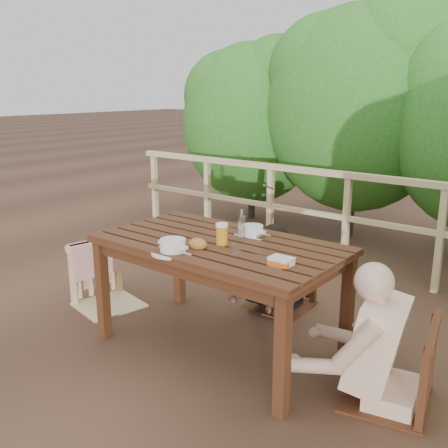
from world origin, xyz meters
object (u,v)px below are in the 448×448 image
Objects in this scene: bottle at (242,226)px; chair_right at (393,322)px; chair_far at (281,250)px; bread_roll at (198,244)px; chair_left at (106,250)px; soup_far at (252,231)px; beer_glass at (222,235)px; diner_right at (401,293)px; soup_near at (173,246)px; butter_tub at (281,262)px; table at (220,296)px; tumbler at (235,251)px; woman at (282,242)px.

chair_right is at bearing -1.89° from bottle.
bread_roll is (0.01, -1.05, 0.31)m from chair_far.
chair_left reaches higher than soup_far.
bottle reaches higher than soup_far.
beer_glass is (-1.14, -0.14, 0.35)m from chair_right.
diner_right reaches higher than bread_roll.
chair_left is 1.17m from soup_near.
butter_tub is at bearing -39.22° from soup_far.
chair_right is at bearing 78.68° from diner_right.
soup_near is 0.71m from butter_tub.
soup_near is (-0.06, -1.20, 0.32)m from chair_far.
chair_right is 6.39× the size of beer_glass.
table is 19.76× the size of tumbler.
bottle is 0.58m from butter_tub.
chair_right is 0.72m from butter_tub.
chair_left is 7.44× the size of bread_roll.
woman is at bearing -40.22° from chair_left.
chair_far is 1.11m from tumbler.
chair_right is 0.89× the size of woman.
bottle is at bearing 93.95° from woman.
soup_near is at bearing -106.93° from soup_far.
woman is at bearing 87.01° from soup_near.
chair_left is 4.47× the size of bottle.
chair_left is 1.80m from butter_tub.
woman is (-0.04, 0.87, 0.18)m from table.
butter_tub is (0.32, 0.03, -0.01)m from tumbler.
soup_near is 0.17m from bread_roll.
beer_glass reaches higher than butter_tub.
tumbler reaches higher than bread_roll.
bottle is (0.12, -0.74, 0.32)m from woman.
chair_left is 3.54× the size of soup_near.
chair_right reaches higher than bottle.
table is at bearing -108.14° from soup_far.
table is 1.47× the size of woman.
bread_roll is (-0.11, -0.46, -0.00)m from soup_far.
chair_left reaches higher than bread_roll.
table is at bearing -93.00° from chair_far.
bottle reaches higher than soup_near.
soup_far is (0.12, -0.61, 0.25)m from woman.
beer_glass is 0.18m from bottle.
chair_left is (-1.18, -0.04, 0.11)m from table.
soup_far reaches higher than tumbler.
chair_far is 1.21m from butter_tub.
chair_far is 0.07m from woman.
butter_tub is at bearing -82.10° from chair_left.
diner_right is (1.26, -0.77, 0.13)m from woman.
diner_right is 1.40m from soup_near.
table is at bearing 86.94° from woman.
woman reaches higher than bottle.
chair_left is 2.42m from diner_right.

